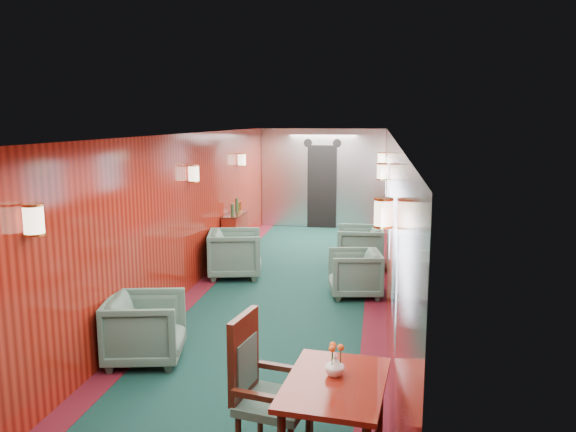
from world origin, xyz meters
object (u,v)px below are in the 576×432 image
(armchair_left_far, at_px, (235,254))
(armchair_right_far, at_px, (360,247))
(armchair_left_near, at_px, (146,328))
(credenza, at_px, (235,234))
(armchair_right_near, at_px, (355,273))
(dining_table, at_px, (335,397))
(side_chair, at_px, (260,384))

(armchair_left_far, xyz_separation_m, armchair_right_far, (2.03, 0.95, -0.02))
(armchair_left_near, bearing_deg, credenza, -9.03)
(armchair_right_near, bearing_deg, armchair_left_far, -119.75)
(armchair_left_far, bearing_deg, dining_table, -170.61)
(dining_table, relative_size, credenza, 0.96)
(credenza, relative_size, armchair_right_far, 1.37)
(credenza, distance_m, armchair_left_near, 4.77)
(side_chair, relative_size, armchair_left_near, 1.45)
(armchair_left_far, relative_size, armchair_right_far, 1.06)
(credenza, height_order, armchair_left_near, credenza)
(side_chair, xyz_separation_m, armchair_left_far, (-1.49, 4.98, -0.24))
(armchair_left_near, height_order, armchair_left_far, armchair_left_far)
(side_chair, distance_m, armchair_left_near, 2.28)
(side_chair, xyz_separation_m, armchair_left_near, (-1.62, 1.59, -0.26))
(credenza, distance_m, armchair_right_far, 2.43)
(dining_table, bearing_deg, armchair_right_far, 96.04)
(armchair_right_far, bearing_deg, armchair_right_near, -2.83)
(armchair_right_far, bearing_deg, credenza, -102.20)
(armchair_left_far, height_order, armchair_right_near, armchair_left_far)
(side_chair, height_order, armchair_right_far, side_chair)
(dining_table, xyz_separation_m, armchair_right_near, (-0.05, 4.37, -0.29))
(armchair_right_near, relative_size, armchair_right_far, 0.93)
(credenza, xyz_separation_m, armchair_right_far, (2.39, -0.42, -0.06))
(armchair_left_near, distance_m, armchair_right_far, 4.85)
(credenza, xyz_separation_m, armchair_left_near, (0.24, -4.76, -0.07))
(side_chair, height_order, credenza, side_chair)
(dining_table, xyz_separation_m, armchair_left_near, (-2.19, 1.70, -0.27))
(side_chair, distance_m, armchair_right_near, 4.30)
(dining_table, bearing_deg, armchair_left_near, 147.88)
(side_chair, height_order, armchair_left_far, side_chair)
(dining_table, distance_m, side_chair, 0.58)
(armchair_left_near, bearing_deg, dining_table, -139.71)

